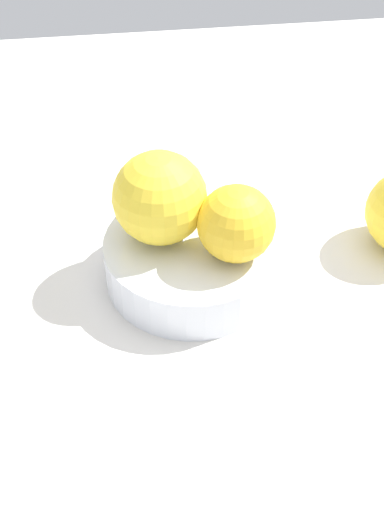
{
  "coord_description": "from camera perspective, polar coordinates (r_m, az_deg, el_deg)",
  "views": [
    {
      "loc": [
        -6.13,
        -45.49,
        44.34
      ],
      "look_at": [
        0.0,
        0.0,
        2.62
      ],
      "focal_mm": 47.26,
      "sensor_mm": 36.0,
      "label": 1
    }
  ],
  "objects": [
    {
      "name": "fruit_bowl",
      "position": [
        0.62,
        -0.0,
        -0.37
      ],
      "size": [
        16.19,
        16.19,
        4.36
      ],
      "color": "silver",
      "rests_on": "ground_plane"
    },
    {
      "name": "orange_in_bowl_1",
      "position": [
        0.58,
        3.77,
        2.76
      ],
      "size": [
        6.83,
        6.83,
        6.83
      ],
      "primitive_type": "sphere",
      "color": "yellow",
      "rests_on": "fruit_bowl"
    },
    {
      "name": "ground_plane",
      "position": [
        0.65,
        -0.0,
        -2.38
      ],
      "size": [
        110.0,
        110.0,
        2.0
      ],
      "primitive_type": "cube",
      "color": "silver"
    },
    {
      "name": "orange_in_bowl_0",
      "position": [
        0.59,
        -2.75,
        4.94
      ],
      "size": [
        8.42,
        8.42,
        8.42
      ],
      "primitive_type": "sphere",
      "color": "yellow",
      "rests_on": "fruit_bowl"
    }
  ]
}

